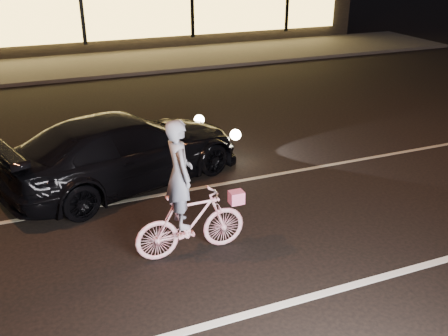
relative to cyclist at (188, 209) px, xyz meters
name	(u,v)px	position (x,y,z in m)	size (l,w,h in m)	color
ground	(225,247)	(0.54, -0.05, -0.74)	(90.00, 90.00, 0.00)	black
lane_stripe_near	(270,308)	(0.54, -1.55, -0.73)	(60.00, 0.12, 0.01)	silver
lane_stripe_far	(184,191)	(0.54, 1.95, -0.73)	(60.00, 0.10, 0.01)	gray
sidewalk	(94,65)	(0.54, 12.95, -0.68)	(30.00, 4.00, 0.12)	#383533
cyclist	(188,209)	(0.00, 0.00, 0.00)	(1.65, 0.57, 2.07)	#E1446B
sedan	(126,149)	(-0.33, 2.72, -0.07)	(4.92, 3.19, 1.33)	black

